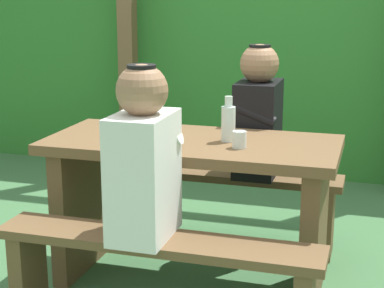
{
  "coord_description": "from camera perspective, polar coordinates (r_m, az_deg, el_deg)",
  "views": [
    {
      "loc": [
        0.84,
        -2.82,
        1.44
      ],
      "look_at": [
        0.0,
        0.0,
        0.71
      ],
      "focal_mm": 58.95,
      "sensor_mm": 36.0,
      "label": 1
    }
  ],
  "objects": [
    {
      "name": "ground_plane",
      "position": [
        3.28,
        -0.0,
        -12.23
      ],
      "size": [
        12.0,
        12.0,
        0.0
      ],
      "primitive_type": "plane",
      "color": "#3F6D41"
    },
    {
      "name": "hedge_backdrop",
      "position": [
        5.18,
        7.27,
        8.63
      ],
      "size": [
        6.4,
        0.63,
        1.96
      ],
      "primitive_type": "cube",
      "color": "#2F762C",
      "rests_on": "ground_plane"
    },
    {
      "name": "pergola_post_left",
      "position": [
        4.97,
        -5.87,
        10.08
      ],
      "size": [
        0.12,
        0.12,
        2.24
      ],
      "primitive_type": "cube",
      "color": "brown",
      "rests_on": "ground_plane"
    },
    {
      "name": "picnic_table",
      "position": [
        3.09,
        -0.0,
        -3.86
      ],
      "size": [
        1.4,
        0.64,
        0.74
      ],
      "color": "brown",
      "rests_on": "ground_plane"
    },
    {
      "name": "bench_near",
      "position": [
        2.7,
        -3.18,
        -10.84
      ],
      "size": [
        1.4,
        0.24,
        0.44
      ],
      "color": "brown",
      "rests_on": "ground_plane"
    },
    {
      "name": "bench_far",
      "position": [
        3.62,
        2.34,
        -4.29
      ],
      "size": [
        1.4,
        0.24,
        0.44
      ],
      "color": "brown",
      "rests_on": "ground_plane"
    },
    {
      "name": "person_white_shirt",
      "position": [
        2.56,
        -4.4,
        -1.39
      ],
      "size": [
        0.25,
        0.35,
        0.72
      ],
      "color": "white",
      "rests_on": "bench_near"
    },
    {
      "name": "person_black_coat",
      "position": [
        3.45,
        6.0,
        2.56
      ],
      "size": [
        0.25,
        0.35,
        0.72
      ],
      "color": "black",
      "rests_on": "bench_far"
    },
    {
      "name": "drinking_glass",
      "position": [
        2.87,
        4.31,
        0.41
      ],
      "size": [
        0.06,
        0.06,
        0.08
      ],
      "primitive_type": "cylinder",
      "color": "silver",
      "rests_on": "picnic_table"
    },
    {
      "name": "bottle_left",
      "position": [
        2.98,
        3.31,
        1.98
      ],
      "size": [
        0.07,
        0.07,
        0.22
      ],
      "color": "silver",
      "rests_on": "picnic_table"
    },
    {
      "name": "cell_phone",
      "position": [
        3.15,
        -4.78,
        0.98
      ],
      "size": [
        0.1,
        0.15,
        0.01
      ],
      "primitive_type": "cube",
      "rotation": [
        0.0,
        0.0,
        -0.2
      ],
      "color": "black",
      "rests_on": "picnic_table"
    }
  ]
}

